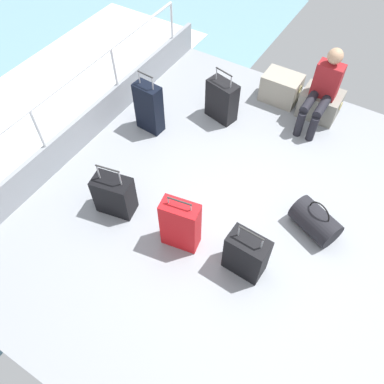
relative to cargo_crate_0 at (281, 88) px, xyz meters
The scene contains 13 objects.
ground_plane 2.16m from the cargo_crate_0, 81.98° to the right, with size 4.40×5.20×0.06m, color gray.
gunwale_port 2.83m from the cargo_crate_0, 131.29° to the right, with size 0.06×5.20×0.45m, color gray.
railing_port 2.89m from the cargo_crate_0, 131.29° to the right, with size 0.04×4.20×1.02m.
sea_wake 3.97m from the cargo_crate_0, 147.16° to the right, with size 12.00×12.00×0.01m.
cargo_crate_0 is the anchor object (origin of this frame).
cargo_crate_1 0.61m from the cargo_crate_0, ahead, with size 0.57×0.44×0.38m.
passenger_seated 0.73m from the cargo_crate_0, 18.20° to the right, with size 0.34×0.66×1.08m.
suitcase_0 2.86m from the cargo_crate_0, 88.70° to the right, with size 0.43×0.27×0.77m.
suitcase_1 0.99m from the cargo_crate_0, 124.59° to the right, with size 0.47×0.32×0.77m.
suitcase_2 2.99m from the cargo_crate_0, 106.01° to the right, with size 0.48×0.33×0.73m.
suitcase_3 2.89m from the cargo_crate_0, 73.86° to the right, with size 0.43×0.27×0.70m.
suitcase_4 2.00m from the cargo_crate_0, 130.20° to the right, with size 0.38×0.22×0.89m.
duffel_bag 2.31m from the cargo_crate_0, 57.03° to the right, with size 0.62×0.50×0.47m.
Camera 1 is at (1.00, -2.51, 3.73)m, focal length 35.73 mm.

